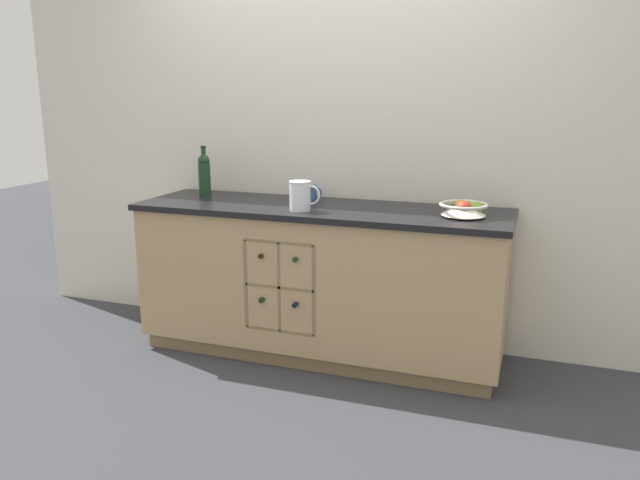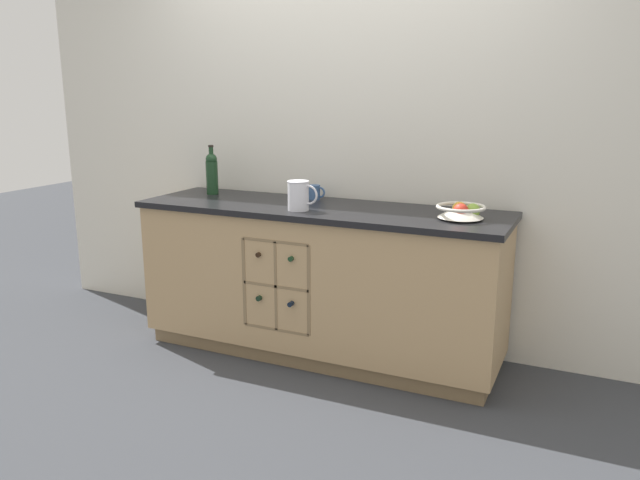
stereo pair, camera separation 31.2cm
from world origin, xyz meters
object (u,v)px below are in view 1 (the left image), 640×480
at_px(fruit_bowl, 464,208).
at_px(standing_wine_bottle, 204,174).
at_px(ceramic_mug, 311,192).
at_px(white_pitcher, 301,195).

distance_m(fruit_bowl, standing_wine_bottle, 1.63).
xyz_separation_m(fruit_bowl, standing_wine_bottle, (-1.62, 0.13, 0.09)).
height_order(fruit_bowl, standing_wine_bottle, standing_wine_bottle).
bearing_deg(ceramic_mug, standing_wine_bottle, -172.12).
bearing_deg(ceramic_mug, fruit_bowl, -13.55).
distance_m(white_pitcher, ceramic_mug, 0.37).
height_order(white_pitcher, ceramic_mug, white_pitcher).
distance_m(fruit_bowl, white_pitcher, 0.88).
xyz_separation_m(fruit_bowl, ceramic_mug, (-0.94, 0.23, -0.00)).
bearing_deg(fruit_bowl, ceramic_mug, 166.45).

